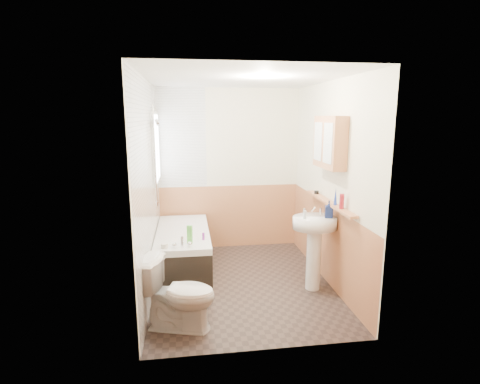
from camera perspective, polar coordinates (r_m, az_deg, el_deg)
name	(u,v)px	position (r m, az deg, el deg)	size (l,w,h in m)	color
floor	(242,283)	(4.89, 0.25, -13.68)	(2.80, 2.80, 0.00)	#2C221F
ceiling	(242,78)	(4.45, 0.28, 16.91)	(2.80, 2.80, 0.00)	white
wall_back	(229,170)	(5.88, -1.72, 3.38)	(2.20, 0.02, 2.50)	#F2EAC7
wall_front	(266,217)	(3.15, 3.99, -3.83)	(2.20, 0.02, 2.50)	#F2EAC7
wall_left	(147,189)	(4.48, -13.92, 0.48)	(0.02, 2.80, 2.50)	#F2EAC7
wall_right	(330,184)	(4.79, 13.53, 1.19)	(0.02, 2.80, 2.50)	#F2EAC7
wainscot_right	(325,241)	(4.97, 12.88, -7.36)	(0.01, 2.80, 1.00)	#C47E50
wainscot_front	(264,298)	(3.44, 3.73, -15.85)	(2.20, 0.01, 1.00)	#C47E50
wainscot_back	(229,216)	(6.01, -1.66, -3.74)	(2.20, 0.01, 1.00)	#C47E50
tile_cladding_left	(149,189)	(4.48, -13.64, 0.48)	(0.01, 2.80, 2.50)	white
tile_return_back	(181,138)	(5.78, -8.97, 8.08)	(0.75, 0.01, 1.50)	white
window	(156,148)	(5.36, -12.62, 6.62)	(0.03, 0.79, 0.99)	white
bathtub	(183,249)	(5.24, -8.64, -8.59)	(0.70, 1.58, 0.70)	black
shower_riser	(155,149)	(4.88, -12.77, 6.47)	(0.11, 0.09, 1.29)	silver
toilet	(179,294)	(3.87, -9.29, -15.10)	(0.41, 0.73, 0.72)	white
sink	(314,238)	(4.60, 11.26, -6.87)	(0.53, 0.43, 1.03)	white
pine_shelf	(329,203)	(4.63, 13.45, -1.59)	(0.10, 1.39, 0.03)	#C47E50
medicine_cabinet	(329,142)	(4.53, 13.48, 7.38)	(0.17, 0.67, 0.61)	#C47E50
foam_can	(342,201)	(4.29, 15.24, -1.37)	(0.05, 0.05, 0.17)	maroon
green_bottle	(336,196)	(4.45, 14.35, -0.63)	(0.04, 0.04, 0.20)	#19339E
black_jar	(316,192)	(5.05, 11.57, -0.03)	(0.06, 0.06, 0.04)	black
soap_bottle	(329,214)	(4.52, 13.36, -3.22)	(0.09, 0.20, 0.09)	navy
clear_bottle	(305,215)	(4.40, 9.85, -3.45)	(0.03, 0.03, 0.10)	silver
blue_gel	(190,234)	(4.60, -7.67, -6.43)	(0.06, 0.04, 0.22)	#59C647
cream_jar	(165,246)	(4.52, -11.42, -8.02)	(0.09, 0.09, 0.05)	silver
orange_bottle	(203,236)	(4.72, -5.60, -6.75)	(0.03, 0.03, 0.09)	purple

